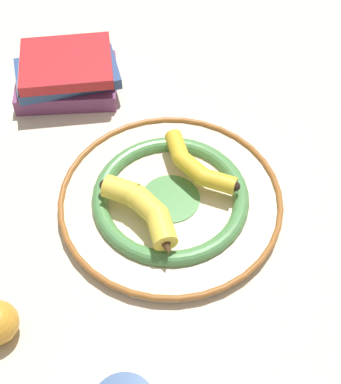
{
  "coord_description": "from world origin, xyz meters",
  "views": [
    {
      "loc": [
        0.07,
        0.52,
        0.76
      ],
      "look_at": [
        0.03,
        -0.02,
        0.04
      ],
      "focal_mm": 50.0,
      "sensor_mm": 36.0,
      "label": 1
    }
  ],
  "objects_px": {
    "decorative_bowl": "(170,199)",
    "book_stack": "(66,75)",
    "banana_a": "(145,209)",
    "banana_b": "(194,164)"
  },
  "relations": [
    {
      "from": "decorative_bowl",
      "to": "book_stack",
      "type": "height_order",
      "value": "book_stack"
    },
    {
      "from": "decorative_bowl",
      "to": "banana_a",
      "type": "distance_m",
      "value": 0.07
    },
    {
      "from": "decorative_bowl",
      "to": "banana_b",
      "type": "xyz_separation_m",
      "value": [
        -0.04,
        -0.05,
        0.03
      ]
    },
    {
      "from": "banana_b",
      "to": "book_stack",
      "type": "relative_size",
      "value": 0.7
    },
    {
      "from": "banana_b",
      "to": "book_stack",
      "type": "bearing_deg",
      "value": -175.69
    },
    {
      "from": "decorative_bowl",
      "to": "banana_b",
      "type": "distance_m",
      "value": 0.07
    },
    {
      "from": "decorative_bowl",
      "to": "banana_b",
      "type": "bearing_deg",
      "value": -133.04
    },
    {
      "from": "banana_a",
      "to": "book_stack",
      "type": "height_order",
      "value": "book_stack"
    },
    {
      "from": "decorative_bowl",
      "to": "banana_b",
      "type": "relative_size",
      "value": 2.53
    },
    {
      "from": "banana_a",
      "to": "banana_b",
      "type": "height_order",
      "value": "banana_a"
    }
  ]
}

